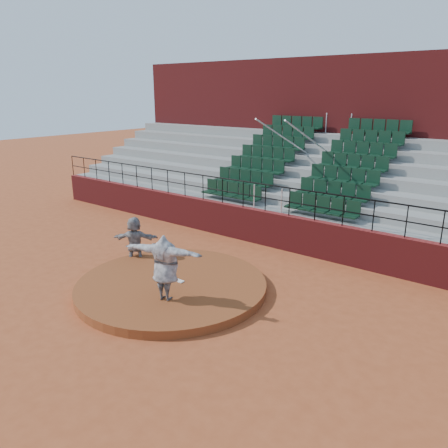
{
  "coord_description": "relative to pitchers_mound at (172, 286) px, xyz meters",
  "views": [
    {
      "loc": [
        8.29,
        -8.3,
        5.54
      ],
      "look_at": [
        0.0,
        2.5,
        1.4
      ],
      "focal_mm": 35.0,
      "sensor_mm": 36.0,
      "label": 1
    }
  ],
  "objects": [
    {
      "name": "wall_railing",
      "position": [
        0.0,
        5.0,
        1.9
      ],
      "size": [
        24.04,
        0.05,
        1.03
      ],
      "color": "black",
      "rests_on": "boundary_wall"
    },
    {
      "name": "boundary_wall",
      "position": [
        0.0,
        5.0,
        0.53
      ],
      "size": [
        24.0,
        0.3,
        1.3
      ],
      "primitive_type": "cube",
      "color": "maroon",
      "rests_on": "ground"
    },
    {
      "name": "ground",
      "position": [
        0.0,
        0.0,
        -0.12
      ],
      "size": [
        90.0,
        90.0,
        0.0
      ],
      "primitive_type": "plane",
      "color": "#A24924",
      "rests_on": "ground"
    },
    {
      "name": "pitcher",
      "position": [
        0.65,
        -0.87,
        1.02
      ],
      "size": [
        2.28,
        1.18,
        1.79
      ],
      "primitive_type": "imported",
      "rotation": [
        0.0,
        0.0,
        3.42
      ],
      "color": "black",
      "rests_on": "pitchers_mound"
    },
    {
      "name": "press_box_facade",
      "position": [
        0.0,
        12.6,
        3.43
      ],
      "size": [
        24.0,
        3.0,
        7.1
      ],
      "primitive_type": "cube",
      "color": "maroon",
      "rests_on": "ground"
    },
    {
      "name": "pitchers_mound",
      "position": [
        0.0,
        0.0,
        0.0
      ],
      "size": [
        5.5,
        5.5,
        0.25
      ],
      "primitive_type": "cylinder",
      "color": "brown",
      "rests_on": "ground"
    },
    {
      "name": "fielder",
      "position": [
        -2.41,
        0.77,
        0.68
      ],
      "size": [
        1.49,
        1.26,
        1.61
      ],
      "primitive_type": "imported",
      "rotation": [
        0.0,
        0.0,
        3.76
      ],
      "color": "black",
      "rests_on": "ground"
    },
    {
      "name": "pitching_rubber",
      "position": [
        0.0,
        0.15,
        0.14
      ],
      "size": [
        0.6,
        0.15,
        0.03
      ],
      "primitive_type": "cube",
      "color": "white",
      "rests_on": "pitchers_mound"
    },
    {
      "name": "seating_deck",
      "position": [
        0.0,
        8.65,
        1.31
      ],
      "size": [
        24.0,
        5.97,
        4.63
      ],
      "color": "gray",
      "rests_on": "ground"
    }
  ]
}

